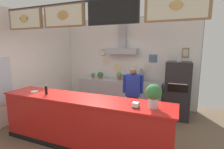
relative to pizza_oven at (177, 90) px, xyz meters
name	(u,v)px	position (x,y,z in m)	size (l,w,h in m)	color
ground_plane	(90,138)	(-1.81, -2.00, -0.84)	(6.48, 6.48, 0.00)	brown
back_wall_assembly	(125,59)	(-1.81, 0.52, 0.82)	(4.86, 2.86, 3.10)	gray
left_wall_with_window	(11,67)	(-4.24, -2.01, 0.70)	(0.15, 5.40, 3.10)	white
service_counter	(83,122)	(-1.81, -2.31, -0.31)	(3.74, 0.73, 1.06)	red
back_prep_counter	(119,93)	(-1.94, 0.30, -0.38)	(2.97, 0.54, 0.93)	#A3A5AD
pizza_oven	(177,90)	(0.00, 0.00, 0.00)	(0.69, 0.72, 1.78)	#232326
shop_worker	(133,95)	(-1.09, -0.96, -0.01)	(0.53, 0.30, 1.55)	#232328
espresso_machine	(133,75)	(-1.41, 0.27, 0.31)	(0.49, 0.51, 0.43)	#B7BABF
potted_basil	(93,75)	(-2.99, 0.33, 0.21)	(0.15, 0.15, 0.20)	#9E563D
potted_rosemary	(100,75)	(-2.66, 0.27, 0.24)	(0.22, 0.22, 0.26)	#9E563D
potted_sage	(119,76)	(-1.94, 0.33, 0.25)	(0.21, 0.21, 0.27)	#9E563D
pepper_grinder	(46,90)	(-2.67, -2.40, 0.33)	(0.05, 0.05, 0.22)	black
basil_vase	(153,95)	(-0.36, -2.35, 0.45)	(0.28, 0.28, 0.42)	silver
condiment_plate	(34,92)	(-3.08, -2.34, 0.22)	(0.17, 0.17, 0.01)	white
napkin_holder	(136,105)	(-0.64, -2.43, 0.26)	(0.13, 0.12, 0.10)	#262628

